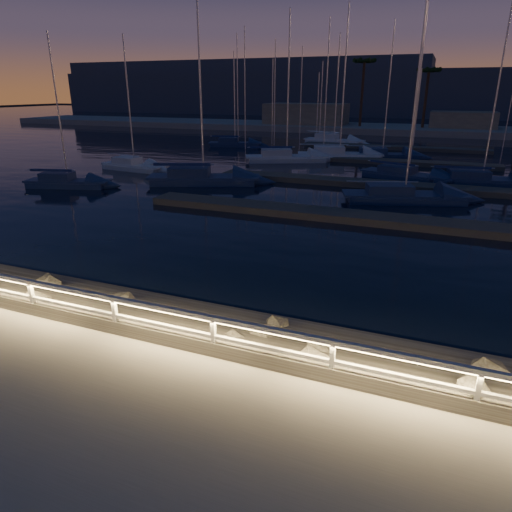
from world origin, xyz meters
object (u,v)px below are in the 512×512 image
at_px(sailboat_f, 201,178).
at_px(sailboat_i, 234,143).
at_px(sailboat_a, 66,181).
at_px(sailboat_n, 337,155).
at_px(sailboat_g, 479,180).
at_px(guard_rail, 176,319).
at_px(sailboat_e, 133,165).
at_px(sailboat_j, 284,157).
at_px(sailboat_c, 401,195).
at_px(sailboat_m, 332,140).
at_px(sailboat_k, 380,155).
at_px(sailboat_h, 406,174).

height_order(sailboat_f, sailboat_i, sailboat_f).
bearing_deg(sailboat_a, sailboat_n, 37.67).
bearing_deg(sailboat_g, guard_rail, -116.92).
bearing_deg(sailboat_g, sailboat_e, 177.30).
bearing_deg(sailboat_j, sailboat_a, -146.43).
distance_m(sailboat_c, sailboat_n, 19.16).
bearing_deg(sailboat_e, sailboat_m, 73.19).
distance_m(guard_rail, sailboat_g, 30.77).
bearing_deg(sailboat_i, sailboat_k, -29.24).
xyz_separation_m(sailboat_c, sailboat_m, (-11.76, 31.19, 0.05)).
distance_m(sailboat_e, sailboat_n, 20.76).
distance_m(sailboat_c, sailboat_g, 9.27).
xyz_separation_m(sailboat_g, sailboat_m, (-16.73, 23.35, 0.05)).
distance_m(sailboat_k, sailboat_n, 4.59).
distance_m(sailboat_i, sailboat_n, 15.95).
distance_m(sailboat_e, sailboat_g, 28.98).
xyz_separation_m(sailboat_g, sailboat_k, (-8.89, 11.58, -0.00)).
relative_size(sailboat_a, sailboat_n, 0.72).
relative_size(sailboat_i, sailboat_j, 0.81).
xyz_separation_m(sailboat_c, sailboat_i, (-22.76, 23.54, -0.00)).
relative_size(sailboat_j, sailboat_n, 0.95).
bearing_deg(sailboat_n, sailboat_j, -158.38).
bearing_deg(sailboat_i, guard_rail, -83.95).
relative_size(sailboat_e, sailboat_i, 1.00).
xyz_separation_m(sailboat_a, sailboat_n, (15.67, 21.83, 0.07)).
bearing_deg(sailboat_k, sailboat_g, -66.24).
bearing_deg(sailboat_h, sailboat_g, 14.85).
xyz_separation_m(sailboat_f, sailboat_k, (11.01, 19.03, -0.05)).
xyz_separation_m(sailboat_c, sailboat_h, (-0.40, 8.26, -0.03)).
height_order(sailboat_e, sailboat_h, sailboat_h).
xyz_separation_m(sailboat_f, sailboat_i, (-7.83, 23.16, -0.05)).
bearing_deg(sailboat_n, guard_rail, -100.79).
height_order(sailboat_e, sailboat_n, sailboat_n).
bearing_deg(sailboat_m, sailboat_k, -47.52).
relative_size(sailboat_g, sailboat_h, 1.05).
bearing_deg(sailboat_a, sailboat_m, 54.80).
xyz_separation_m(sailboat_a, sailboat_m, (11.96, 35.63, 0.07)).
height_order(guard_rail, sailboat_f, sailboat_f).
distance_m(sailboat_c, sailboat_m, 33.33).
bearing_deg(sailboat_n, sailboat_a, -142.93).
xyz_separation_m(sailboat_e, sailboat_h, (23.33, 4.47, -0.02)).
bearing_deg(sailboat_e, guard_rail, -44.93).
bearing_deg(guard_rail, sailboat_j, 104.27).
distance_m(sailboat_h, sailboat_j, 13.37).
height_order(sailboat_f, sailboat_m, sailboat_f).
height_order(sailboat_e, sailboat_m, sailboat_m).
bearing_deg(sailboat_m, sailboat_h, -54.81).
bearing_deg(sailboat_e, sailboat_i, 93.98).
relative_size(sailboat_f, sailboat_h, 1.12).
xyz_separation_m(guard_rail, sailboat_g, (8.58, 29.53, -0.95)).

